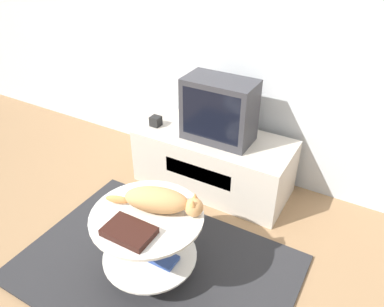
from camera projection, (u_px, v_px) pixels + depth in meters
name	position (u px, v px, depth m)	size (l,w,h in m)	color
ground_plane	(156.00, 269.00, 2.48)	(12.00, 12.00, 0.00)	#93704C
wall_back	(251.00, 23.00, 2.78)	(8.00, 0.05, 2.60)	silver
rug	(156.00, 268.00, 2.47)	(1.76, 1.22, 0.02)	#28282B
tv_stand	(213.00, 161.00, 3.13)	(1.27, 0.56, 0.48)	beige
tv	(219.00, 110.00, 2.84)	(0.54, 0.30, 0.49)	#333338
speaker	(156.00, 121.00, 3.13)	(0.08, 0.08, 0.08)	black
coffee_table	(149.00, 236.00, 2.26)	(0.67, 0.67, 0.49)	#B2B2B7
dvd_box	(129.00, 232.00, 2.03)	(0.27, 0.18, 0.04)	black
cat	(160.00, 201.00, 2.17)	(0.58, 0.28, 0.14)	tan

